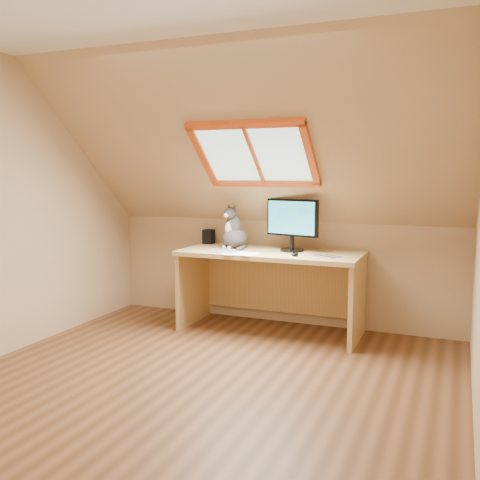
% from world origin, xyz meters
% --- Properties ---
extents(ground, '(3.50, 3.50, 0.00)m').
position_xyz_m(ground, '(0.00, 0.00, 0.00)').
color(ground, brown).
rests_on(ground, ground).
extents(room_shell, '(3.52, 3.52, 2.41)m').
position_xyz_m(room_shell, '(0.00, -0.09, 1.43)').
color(room_shell, tan).
rests_on(room_shell, ground).
extents(desk, '(1.66, 0.73, 0.76)m').
position_xyz_m(desk, '(0.03, 1.45, 0.53)').
color(desk, '#DCB168').
rests_on(desk, ground).
extents(monitor, '(0.51, 0.22, 0.48)m').
position_xyz_m(monitor, '(0.21, 1.45, 1.03)').
color(monitor, black).
rests_on(monitor, desk).
extents(cat, '(0.32, 0.35, 0.43)m').
position_xyz_m(cat, '(-0.35, 1.43, 0.91)').
color(cat, '#4A4442').
rests_on(cat, desk).
extents(desk_speaker, '(0.10, 0.10, 0.14)m').
position_xyz_m(desk_speaker, '(-0.72, 1.63, 0.83)').
color(desk_speaker, black).
rests_on(desk_speaker, desk).
extents(graphics_tablet, '(0.30, 0.24, 0.01)m').
position_xyz_m(graphics_tablet, '(-0.35, 1.19, 0.76)').
color(graphics_tablet, '#B2B2B7').
rests_on(graphics_tablet, desk).
extents(mouse, '(0.06, 0.10, 0.03)m').
position_xyz_m(mouse, '(0.32, 1.18, 0.77)').
color(mouse, black).
rests_on(mouse, desk).
extents(papers, '(0.33, 0.27, 0.00)m').
position_xyz_m(papers, '(-0.10, 1.12, 0.76)').
color(papers, white).
rests_on(papers, desk).
extents(cables, '(0.51, 0.26, 0.01)m').
position_xyz_m(cables, '(0.48, 1.26, 0.76)').
color(cables, silver).
rests_on(cables, desk).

